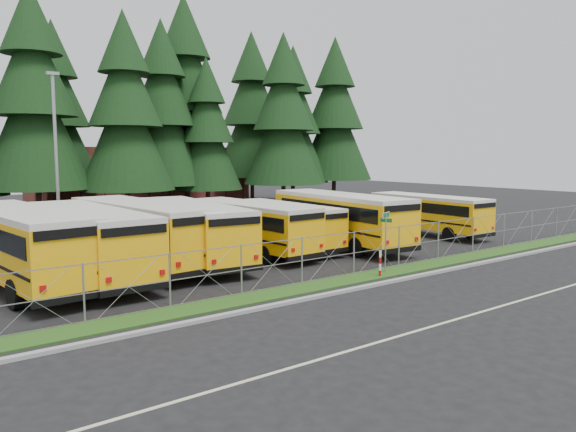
# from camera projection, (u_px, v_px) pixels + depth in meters

# --- Properties ---
(ground) EXTENTS (120.00, 120.00, 0.00)m
(ground) POSITION_uv_depth(u_px,v_px,m) (354.00, 268.00, 26.76)
(ground) COLOR black
(ground) RESTS_ON ground
(curb) EXTENTS (50.00, 0.25, 0.12)m
(curb) POSITION_uv_depth(u_px,v_px,m) (404.00, 279.00, 24.30)
(curb) COLOR gray
(curb) RESTS_ON ground
(grass_verge) EXTENTS (50.00, 1.40, 0.06)m
(grass_verge) POSITION_uv_depth(u_px,v_px,m) (380.00, 274.00, 25.41)
(grass_verge) COLOR #1F4413
(grass_verge) RESTS_ON ground
(road_lane_line) EXTENTS (50.00, 0.12, 0.01)m
(road_lane_line) POSITION_uv_depth(u_px,v_px,m) (507.00, 304.00, 20.44)
(road_lane_line) COLOR beige
(road_lane_line) RESTS_ON ground
(chainlink_fence) EXTENTS (44.00, 0.10, 2.00)m
(chainlink_fence) POSITION_uv_depth(u_px,v_px,m) (370.00, 251.00, 25.86)
(chainlink_fence) COLOR #96989E
(chainlink_fence) RESTS_ON ground
(brick_building) EXTENTS (22.00, 10.00, 6.00)m
(brick_building) POSITION_uv_depth(u_px,v_px,m) (140.00, 175.00, 61.64)
(brick_building) COLOR brown
(brick_building) RESTS_ON ground
(bus_0) EXTENTS (4.12, 12.54, 3.23)m
(bus_0) POSITION_uv_depth(u_px,v_px,m) (18.00, 248.00, 23.04)
(bus_0) COLOR #F9B507
(bus_0) RESTS_ON ground
(bus_1) EXTENTS (3.01, 11.91, 3.11)m
(bus_1) POSITION_uv_depth(u_px,v_px,m) (85.00, 243.00, 24.48)
(bus_1) COLOR #F9B507
(bus_1) RESTS_ON ground
(bus_2) EXTENTS (3.75, 12.18, 3.15)m
(bus_2) POSITION_uv_depth(u_px,v_px,m) (137.00, 234.00, 27.02)
(bus_2) COLOR #F9B507
(bus_2) RESTS_ON ground
(bus_3) EXTENTS (3.93, 11.69, 3.01)m
(bus_3) POSITION_uv_depth(u_px,v_px,m) (189.00, 233.00, 28.05)
(bus_3) COLOR #F9B507
(bus_3) RESTS_ON ground
(bus_4) EXTENTS (3.13, 10.82, 2.80)m
(bus_4) POSITION_uv_depth(u_px,v_px,m) (246.00, 228.00, 30.49)
(bus_4) COLOR #F9B507
(bus_4) RESTS_ON ground
(bus_5) EXTENTS (2.58, 9.95, 2.59)m
(bus_5) POSITION_uv_depth(u_px,v_px,m) (281.00, 226.00, 32.18)
(bus_5) COLOR #F9B507
(bus_5) RESTS_ON ground
(bus_6) EXTENTS (3.73, 12.02, 3.10)m
(bus_6) POSITION_uv_depth(u_px,v_px,m) (336.00, 220.00, 32.85)
(bus_6) COLOR #F9B507
(bus_6) RESTS_ON ground
(bus_east) EXTENTS (2.63, 10.15, 2.65)m
(bus_east) POSITION_uv_depth(u_px,v_px,m) (424.00, 215.00, 37.56)
(bus_east) COLOR #F9B507
(bus_east) RESTS_ON ground
(street_sign) EXTENTS (0.78, 0.52, 2.81)m
(street_sign) POSITION_uv_depth(u_px,v_px,m) (386.00, 229.00, 25.46)
(street_sign) COLOR #96989E
(street_sign) RESTS_ON ground
(striped_bollard) EXTENTS (0.11, 0.11, 1.20)m
(striped_bollard) POSITION_uv_depth(u_px,v_px,m) (380.00, 264.00, 24.84)
(striped_bollard) COLOR #B20C0C
(striped_bollard) RESTS_ON ground
(light_standard) EXTENTS (0.70, 0.35, 10.14)m
(light_standard) POSITION_uv_depth(u_px,v_px,m) (56.00, 152.00, 33.05)
(light_standard) COLOR #96989E
(light_standard) RESTS_ON ground
(conifer_3) EXTENTS (8.22, 8.22, 18.17)m
(conifer_3) POSITION_uv_depth(u_px,v_px,m) (34.00, 104.00, 42.33)
(conifer_3) COLOR black
(conifer_3) RESTS_ON ground
(conifer_4) EXTENTS (7.53, 7.53, 16.65)m
(conifer_4) POSITION_uv_depth(u_px,v_px,m) (125.00, 116.00, 44.60)
(conifer_4) COLOR black
(conifer_4) RESTS_ON ground
(conifer_5) EXTENTS (7.82, 7.82, 17.30)m
(conifer_5) POSITION_uv_depth(u_px,v_px,m) (163.00, 117.00, 50.46)
(conifer_5) COLOR black
(conifer_5) RESTS_ON ground
(conifer_6) EXTENTS (6.37, 6.37, 14.09)m
(conifer_6) POSITION_uv_depth(u_px,v_px,m) (207.00, 135.00, 51.29)
(conifer_6) COLOR black
(conifer_6) RESTS_ON ground
(conifer_7) EXTENTS (7.56, 7.56, 16.71)m
(conifer_7) POSITION_uv_depth(u_px,v_px,m) (283.00, 122.00, 53.35)
(conifer_7) COLOR black
(conifer_7) RESTS_ON ground
(conifer_8) EXTENTS (7.35, 7.35, 16.25)m
(conifer_8) POSITION_uv_depth(u_px,v_px,m) (293.00, 126.00, 57.55)
(conifer_8) COLOR black
(conifer_8) RESTS_ON ground
(conifer_9) EXTENTS (7.92, 7.92, 17.53)m
(conifer_9) POSITION_uv_depth(u_px,v_px,m) (335.00, 121.00, 59.61)
(conifer_9) COLOR black
(conifer_9) RESTS_ON ground
(conifer_11) EXTENTS (7.77, 7.77, 17.18)m
(conifer_11) POSITION_uv_depth(u_px,v_px,m) (55.00, 117.00, 50.21)
(conifer_11) COLOR black
(conifer_11) RESTS_ON ground
(conifer_12) EXTENTS (9.23, 9.23, 20.42)m
(conifer_12) POSITION_uv_depth(u_px,v_px,m) (185.00, 103.00, 54.01)
(conifer_12) COLOR black
(conifer_12) RESTS_ON ground
(conifer_13) EXTENTS (8.45, 8.45, 18.69)m
(conifer_13) POSITION_uv_depth(u_px,v_px,m) (252.00, 117.00, 62.41)
(conifer_13) COLOR black
(conifer_13) RESTS_ON ground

